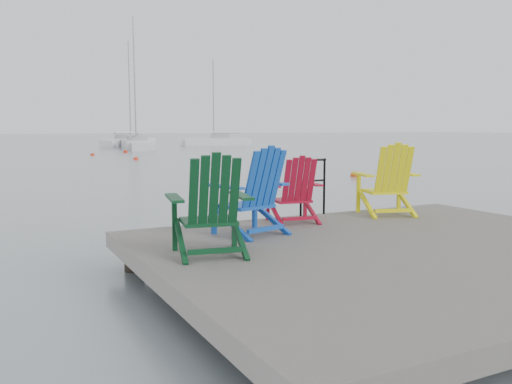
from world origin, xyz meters
name	(u,v)px	position (x,y,z in m)	size (l,w,h in m)	color
ground	(406,287)	(0.00, 0.00, 0.00)	(400.00, 400.00, 0.00)	slate
dock	(407,258)	(0.00, 0.00, 0.35)	(6.00, 5.00, 1.40)	#2B2927
handrail	(313,181)	(0.25, 2.45, 1.04)	(0.48, 0.04, 0.90)	black
chair_green	(211,205)	(-2.26, 0.59, 1.05)	(0.99, 0.93, 1.10)	#093519
chair_blue	(253,191)	(-1.33, 1.44, 1.07)	(1.04, 0.99, 1.13)	#1045AA
chair_red	(294,190)	(-0.38, 1.97, 0.99)	(0.86, 0.80, 0.96)	maroon
chair_yellow	(388,180)	(1.30, 1.89, 1.07)	(1.06, 1.01, 1.13)	yellow
sailboat_near	(137,145)	(8.40, 44.62, 0.35)	(3.80, 9.16, 12.22)	silver
sailboat_mid	(129,143)	(9.52, 52.08, 0.36)	(7.00, 7.30, 11.14)	silver
sailboat_far	(217,142)	(18.74, 50.13, 0.36)	(6.83, 4.52, 9.53)	white
buoy_a	(355,176)	(8.65, 12.32, 0.00)	(0.41, 0.41, 0.41)	#D9420C
buoy_b	(136,160)	(3.92, 27.65, 0.00)	(0.33, 0.33, 0.33)	red
buoy_c	(126,153)	(5.66, 37.47, 0.00)	(0.38, 0.38, 0.38)	red
buoy_d	(93,155)	(2.54, 34.13, 0.00)	(0.32, 0.32, 0.32)	red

